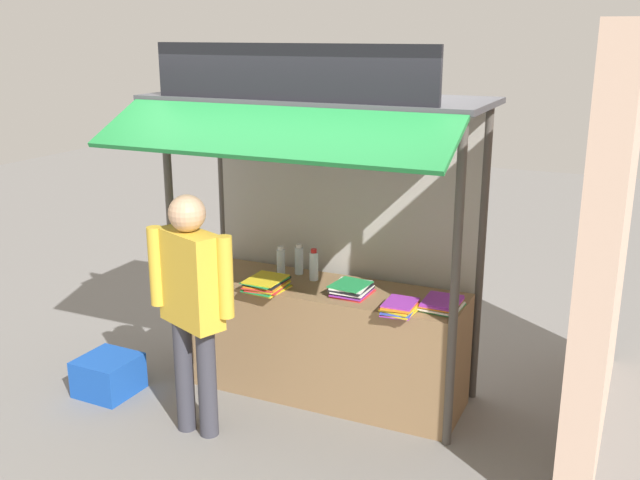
{
  "coord_description": "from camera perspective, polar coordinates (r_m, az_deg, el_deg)",
  "views": [
    {
      "loc": [
        2.08,
        -4.53,
        2.65
      ],
      "look_at": [
        0.0,
        0.0,
        1.2
      ],
      "focal_mm": 40.68,
      "sensor_mm": 36.0,
      "label": 1
    }
  ],
  "objects": [
    {
      "name": "ground_plane",
      "position": [
        5.65,
        0.0,
        -11.81
      ],
      "size": [
        20.0,
        20.0,
        0.0
      ],
      "primitive_type": "plane",
      "color": "slate"
    },
    {
      "name": "stall_counter",
      "position": [
        5.46,
        0.0,
        -7.85
      ],
      "size": [
        2.14,
        0.61,
        0.85
      ],
      "primitive_type": "cube",
      "color": "olive",
      "rests_on": "ground"
    },
    {
      "name": "stall_structure",
      "position": [
        5.18,
        0.38,
        3.88
      ],
      "size": [
        2.34,
        1.45,
        2.58
      ],
      "color": "#4C4742",
      "rests_on": "ground"
    },
    {
      "name": "water_bottle_back_right",
      "position": [
        5.51,
        -3.1,
        -1.72
      ],
      "size": [
        0.06,
        0.06,
        0.23
      ],
      "color": "silver",
      "rests_on": "stall_counter"
    },
    {
      "name": "water_bottle_front_right",
      "position": [
        5.53,
        -1.67,
        -1.59
      ],
      "size": [
        0.07,
        0.07,
        0.24
      ],
      "color": "silver",
      "rests_on": "stall_counter"
    },
    {
      "name": "water_bottle_far_right",
      "position": [
        5.4,
        -0.49,
        -2.01
      ],
      "size": [
        0.07,
        0.07,
        0.24
      ],
      "color": "silver",
      "rests_on": "stall_counter"
    },
    {
      "name": "magazine_stack_center",
      "position": [
        5.23,
        -4.24,
        -3.46
      ],
      "size": [
        0.28,
        0.33,
        0.09
      ],
      "color": "yellow",
      "rests_on": "stall_counter"
    },
    {
      "name": "magazine_stack_mid_right",
      "position": [
        4.84,
        6.29,
        -5.27
      ],
      "size": [
        0.23,
        0.28,
        0.07
      ],
      "color": "purple",
      "rests_on": "stall_counter"
    },
    {
      "name": "magazine_stack_right",
      "position": [
        5.13,
        2.5,
        -3.88
      ],
      "size": [
        0.28,
        0.31,
        0.08
      ],
      "color": "red",
      "rests_on": "stall_counter"
    },
    {
      "name": "magazine_stack_front_left",
      "position": [
        4.94,
        9.58,
        -5.0
      ],
      "size": [
        0.26,
        0.31,
        0.06
      ],
      "color": "green",
      "rests_on": "stall_counter"
    },
    {
      "name": "banana_bunch_leftmost",
      "position": [
        4.58,
        0.52,
        6.87
      ],
      "size": [
        0.1,
        0.1,
        0.26
      ],
      "color": "#332D23"
    },
    {
      "name": "banana_bunch_inner_right",
      "position": [
        4.72,
        -3.02,
        7.3
      ],
      "size": [
        0.11,
        0.11,
        0.26
      ],
      "color": "#332D23"
    },
    {
      "name": "vendor_person",
      "position": [
        4.79,
        -10.09,
        -4.23
      ],
      "size": [
        0.63,
        0.37,
        1.66
      ],
      "rotation": [
        0.0,
        0.0,
        2.75
      ],
      "color": "#383842",
      "rests_on": "ground"
    },
    {
      "name": "plastic_crate",
      "position": [
        5.8,
        -16.3,
        -10.16
      ],
      "size": [
        0.42,
        0.42,
        0.28
      ],
      "primitive_type": "cube",
      "rotation": [
        0.0,
        0.0,
        -0.03
      ],
      "color": "#194CB2",
      "rests_on": "ground"
    },
    {
      "name": "neighbour_wall",
      "position": [
        5.01,
        21.78,
        -0.0
      ],
      "size": [
        0.2,
        2.4,
        2.71
      ],
      "primitive_type": "cube",
      "color": "#CFAD96",
      "rests_on": "ground"
    }
  ]
}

